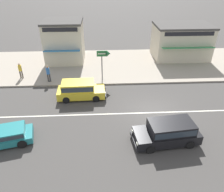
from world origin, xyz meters
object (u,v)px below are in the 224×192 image
Objects in this scene: shopfront_corner_warung at (181,41)px; shopfront_mid_block at (64,41)px; hatchback_teal_2 at (6,136)px; pedestrian_by_shop at (48,72)px; minivan_black_3 at (168,131)px; arrow_signboard at (106,55)px; minivan_yellow_0 at (80,89)px; pedestrian_mid_kerb at (20,69)px.

shopfront_mid_block is at bearing -178.21° from shopfront_corner_warung.
hatchback_teal_2 is 0.59× the size of shopfront_corner_warung.
pedestrian_by_shop is 6.03m from shopfront_mid_block.
hatchback_teal_2 is at bearing 177.70° from minivan_black_3.
shopfront_mid_block is (-4.87, 5.66, -0.22)m from arrow_signboard.
minivan_yellow_0 is at bearing 51.38° from hatchback_teal_2.
arrow_signboard is 1.89× the size of pedestrian_mid_kerb.
minivan_black_3 is at bearing -59.75° from shopfront_mid_block.
pedestrian_mid_kerb is (-1.89, 9.70, 0.53)m from hatchback_teal_2.
minivan_black_3 is 1.46× the size of arrow_signboard.
minivan_black_3 is at bearing -110.31° from shopfront_corner_warung.
pedestrian_mid_kerb is at bearing -164.15° from shopfront_corner_warung.
arrow_signboard is 0.63× the size of shopfront_mid_block.
shopfront_mid_block is at bearing 130.69° from arrow_signboard.
pedestrian_by_shop is at bearing 82.33° from hatchback_teal_2.
shopfront_corner_warung reaches higher than hatchback_teal_2.
pedestrian_by_shop is at bearing -158.02° from shopfront_corner_warung.
minivan_black_3 is 16.32m from pedestrian_mid_kerb.
minivan_yellow_0 is at bearing -32.01° from pedestrian_mid_kerb.
hatchback_teal_2 is at bearing -137.99° from shopfront_corner_warung.
shopfront_mid_block is at bearing 81.41° from hatchback_teal_2.
pedestrian_by_shop reaches higher than hatchback_teal_2.
arrow_signboard is 0.46× the size of shopfront_corner_warung.
pedestrian_by_shop reaches higher than pedestrian_mid_kerb.
pedestrian_mid_kerb is at bearing 141.59° from minivan_black_3.
arrow_signboard is 7.47m from shopfront_mid_block.
arrow_signboard is (7.06, 8.83, 2.20)m from hatchback_teal_2.
minivan_yellow_0 is 1.08× the size of hatchback_teal_2.
shopfront_corner_warung is at bearing 37.54° from minivan_yellow_0.
minivan_black_3 is at bearing -2.30° from hatchback_teal_2.
hatchback_teal_2 is 2.35× the size of pedestrian_by_shop.
pedestrian_by_shop is at bearing -178.94° from arrow_signboard.
pedestrian_mid_kerb is 0.97× the size of pedestrian_by_shop.
pedestrian_by_shop is at bearing -99.98° from shopfront_mid_block.
pedestrian_mid_kerb is at bearing 147.99° from minivan_yellow_0.
minivan_black_3 is (10.90, -0.44, 0.26)m from hatchback_teal_2.
hatchback_teal_2 is at bearing -78.99° from pedestrian_mid_kerb.
minivan_black_3 is at bearing -38.41° from pedestrian_mid_kerb.
shopfront_mid_block is at bearing 120.25° from minivan_black_3.
pedestrian_by_shop is (1.17, 8.72, 0.57)m from hatchback_teal_2.
shopfront_mid_block is at bearing 104.93° from minivan_yellow_0.
shopfront_mid_block reaches higher than minivan_yellow_0.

